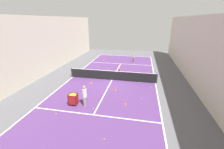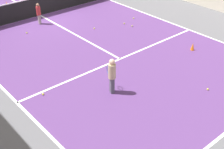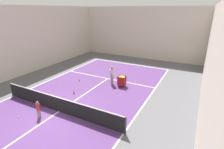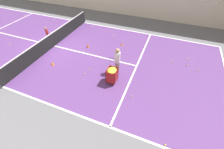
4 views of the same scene
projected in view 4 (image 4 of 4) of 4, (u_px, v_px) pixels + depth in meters
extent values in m
plane|color=#5B5B60|center=(55.00, 46.00, 11.76)|extent=(35.05, 35.05, 0.00)
cube|color=#563370|center=(55.00, 46.00, 11.76)|extent=(9.37, 24.11, 0.00)
cube|color=white|center=(84.00, 23.00, 14.95)|extent=(0.10, 24.11, 0.00)
cube|color=white|center=(3.00, 87.00, 8.56)|extent=(0.10, 24.11, 0.00)
cube|color=white|center=(137.00, 66.00, 9.94)|extent=(9.37, 0.10, 0.00)
cube|color=white|center=(55.00, 46.00, 11.75)|extent=(0.10, 13.26, 0.00)
cylinder|color=#2D2D33|center=(84.00, 17.00, 14.65)|extent=(0.10, 0.10, 1.09)
cube|color=black|center=(53.00, 40.00, 11.40)|extent=(9.47, 0.03, 1.02)
cube|color=white|center=(51.00, 34.00, 11.04)|extent=(9.47, 0.04, 0.05)
cube|color=gray|center=(117.00, 67.00, 9.28)|extent=(0.21, 0.30, 0.77)
cylinder|color=silver|center=(117.00, 57.00, 8.78)|extent=(0.40, 0.40, 0.68)
sphere|color=#A87A5B|center=(118.00, 51.00, 8.46)|extent=(0.26, 0.26, 0.26)
torus|color=black|center=(111.00, 59.00, 8.91)|extent=(0.08, 0.28, 0.28)
cube|color=gray|center=(48.00, 37.00, 12.29)|extent=(0.13, 0.19, 0.50)
cylinder|color=#B22D2D|center=(47.00, 32.00, 11.97)|extent=(0.26, 0.26, 0.44)
sphere|color=#846047|center=(46.00, 28.00, 11.77)|extent=(0.17, 0.17, 0.17)
cube|color=maroon|center=(112.00, 80.00, 8.79)|extent=(0.64, 0.54, 0.02)
cube|color=maroon|center=(108.00, 74.00, 8.59)|extent=(0.64, 0.02, 0.79)
cube|color=maroon|center=(116.00, 76.00, 8.45)|extent=(0.64, 0.02, 0.79)
cube|color=maroon|center=(114.00, 71.00, 8.73)|extent=(0.02, 0.54, 0.79)
cube|color=maroon|center=(110.00, 78.00, 8.31)|extent=(0.02, 0.54, 0.79)
ellipsoid|color=yellow|center=(112.00, 70.00, 8.29)|extent=(0.60, 0.50, 0.16)
cylinder|color=black|center=(110.00, 77.00, 9.04)|extent=(0.05, 0.05, 0.14)
cylinder|color=black|center=(108.00, 82.00, 8.74)|extent=(0.05, 0.05, 0.14)
cylinder|color=black|center=(116.00, 79.00, 8.94)|extent=(0.05, 0.05, 0.14)
cylinder|color=black|center=(114.00, 84.00, 8.63)|extent=(0.05, 0.05, 0.14)
cone|color=orange|center=(122.00, 44.00, 11.77)|extent=(0.17, 0.17, 0.21)
cone|color=orange|center=(52.00, 63.00, 9.96)|extent=(0.20, 0.20, 0.23)
cone|color=orange|center=(88.00, 45.00, 11.50)|extent=(0.16, 0.16, 0.35)
sphere|color=yellow|center=(51.00, 32.00, 13.37)|extent=(0.07, 0.07, 0.07)
sphere|color=yellow|center=(83.00, 52.00, 11.08)|extent=(0.07, 0.07, 0.07)
sphere|color=yellow|center=(132.00, 96.00, 8.00)|extent=(0.07, 0.07, 0.07)
sphere|color=yellow|center=(187.00, 59.00, 10.44)|extent=(0.07, 0.07, 0.07)
sphere|color=yellow|center=(25.00, 16.00, 16.17)|extent=(0.07, 0.07, 0.07)
sphere|color=yellow|center=(187.00, 65.00, 9.96)|extent=(0.07, 0.07, 0.07)
sphere|color=yellow|center=(90.00, 69.00, 9.64)|extent=(0.07, 0.07, 0.07)
sphere|color=yellow|center=(165.00, 145.00, 6.14)|extent=(0.07, 0.07, 0.07)
sphere|color=yellow|center=(92.00, 26.00, 14.28)|extent=(0.07, 0.07, 0.07)
sphere|color=yellow|center=(77.00, 29.00, 13.80)|extent=(0.07, 0.07, 0.07)
sphere|color=yellow|center=(85.00, 74.00, 9.33)|extent=(0.07, 0.07, 0.07)
sphere|color=yellow|center=(172.00, 62.00, 10.24)|extent=(0.07, 0.07, 0.07)
sphere|color=yellow|center=(54.00, 20.00, 15.38)|extent=(0.07, 0.07, 0.07)
sphere|color=yellow|center=(10.00, 44.00, 11.90)|extent=(0.07, 0.07, 0.07)
sphere|color=yellow|center=(114.00, 35.00, 12.97)|extent=(0.07, 0.07, 0.07)
sphere|color=yellow|center=(198.00, 70.00, 9.58)|extent=(0.07, 0.07, 0.07)
sphere|color=yellow|center=(126.00, 65.00, 9.94)|extent=(0.07, 0.07, 0.07)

